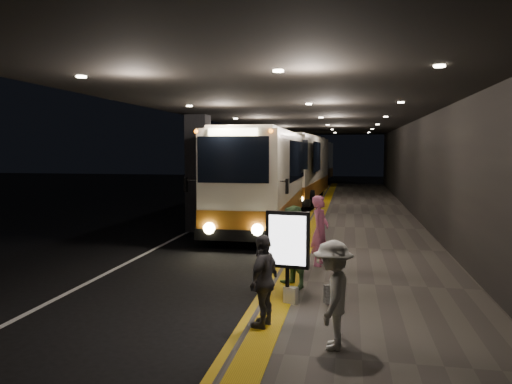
% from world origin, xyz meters
% --- Properties ---
extents(ground, '(90.00, 90.00, 0.00)m').
position_xyz_m(ground, '(0.00, 0.00, 0.00)').
color(ground, black).
extents(lane_line_white, '(0.12, 50.00, 0.01)m').
position_xyz_m(lane_line_white, '(-1.80, 5.00, 0.01)').
color(lane_line_white, silver).
rests_on(lane_line_white, ground).
extents(kerb_stripe_yellow, '(0.18, 50.00, 0.01)m').
position_xyz_m(kerb_stripe_yellow, '(2.35, 5.00, 0.01)').
color(kerb_stripe_yellow, gold).
rests_on(kerb_stripe_yellow, ground).
extents(sidewalk, '(4.50, 50.00, 0.15)m').
position_xyz_m(sidewalk, '(4.75, 5.00, 0.07)').
color(sidewalk, '#514C44').
rests_on(sidewalk, ground).
extents(tactile_strip, '(0.50, 50.00, 0.01)m').
position_xyz_m(tactile_strip, '(2.85, 5.00, 0.16)').
color(tactile_strip, gold).
rests_on(tactile_strip, sidewalk).
extents(terminal_wall, '(0.10, 50.00, 6.00)m').
position_xyz_m(terminal_wall, '(7.00, 5.00, 3.00)').
color(terminal_wall, black).
rests_on(terminal_wall, ground).
extents(support_columns, '(0.80, 24.80, 4.40)m').
position_xyz_m(support_columns, '(-1.50, 4.00, 2.20)').
color(support_columns, black).
rests_on(support_columns, ground).
extents(canopy, '(9.00, 50.00, 0.40)m').
position_xyz_m(canopy, '(2.50, 5.00, 4.60)').
color(canopy, black).
rests_on(canopy, support_columns).
extents(coach_main, '(2.67, 12.06, 3.74)m').
position_xyz_m(coach_main, '(0.77, 6.09, 1.79)').
color(coach_main, beige).
rests_on(coach_main, ground).
extents(coach_second, '(3.09, 12.28, 3.83)m').
position_xyz_m(coach_second, '(1.09, 15.52, 1.84)').
color(coach_second, beige).
rests_on(coach_second, ground).
extents(coach_third, '(3.26, 12.04, 3.74)m').
position_xyz_m(coach_third, '(0.79, 31.69, 1.80)').
color(coach_third, beige).
rests_on(coach_third, ground).
extents(passenger_boarding, '(0.59, 0.74, 1.78)m').
position_xyz_m(passenger_boarding, '(3.45, -1.52, 1.04)').
color(passenger_boarding, '#D0618C').
rests_on(passenger_boarding, sidewalk).
extents(passenger_waiting_green, '(0.95, 1.00, 1.76)m').
position_xyz_m(passenger_waiting_green, '(3.02, -3.74, 1.03)').
color(passenger_waiting_green, '#4C7641').
rests_on(passenger_waiting_green, sidewalk).
extents(passenger_waiting_white, '(0.55, 1.07, 1.61)m').
position_xyz_m(passenger_waiting_white, '(3.95, -6.85, 0.96)').
color(passenger_waiting_white, silver).
rests_on(passenger_waiting_white, sidewalk).
extents(passenger_waiting_grey, '(0.69, 1.01, 1.56)m').
position_xyz_m(passenger_waiting_grey, '(2.80, -6.18, 0.93)').
color(passenger_waiting_grey, '#57565B').
rests_on(passenger_waiting_grey, sidewalk).
extents(bag_polka, '(0.33, 0.24, 0.36)m').
position_xyz_m(bag_polka, '(3.87, -4.68, 0.33)').
color(bag_polka, black).
rests_on(bag_polka, sidewalk).
extents(bag_plain, '(0.30, 0.23, 0.32)m').
position_xyz_m(bag_plain, '(3.09, -4.85, 0.31)').
color(bag_plain, beige).
rests_on(bag_plain, sidewalk).
extents(info_sign, '(0.85, 0.22, 1.79)m').
position_xyz_m(info_sign, '(3.03, -4.86, 1.35)').
color(info_sign, black).
rests_on(info_sign, sidewalk).
extents(stanchion_post, '(0.05, 0.05, 1.04)m').
position_xyz_m(stanchion_post, '(2.78, -1.17, 0.67)').
color(stanchion_post, black).
rests_on(stanchion_post, sidewalk).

